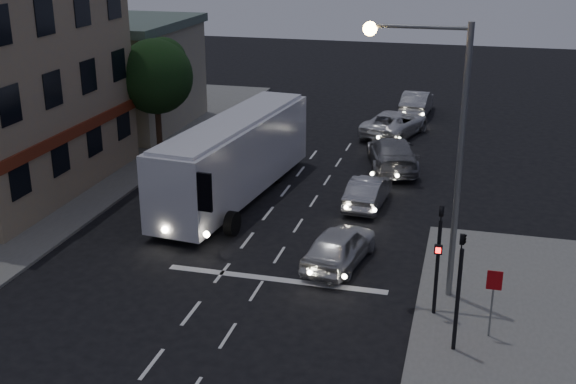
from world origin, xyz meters
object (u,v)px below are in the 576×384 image
(car_extra, at_px, (417,103))
(regulatory_sign, at_px, (493,293))
(streetlight, at_px, (441,132))
(tour_bus, at_px, (235,156))
(car_sedan_b, at_px, (392,154))
(traffic_signal_main, at_px, (439,247))
(traffic_signal_side, at_px, (460,278))
(car_suv, at_px, (339,246))
(car_sedan_c, at_px, (395,123))
(car_sedan_a, at_px, (368,191))
(street_tree, at_px, (155,73))

(car_extra, bearing_deg, regulatory_sign, 102.61)
(streetlight, bearing_deg, tour_bus, 141.61)
(car_sedan_b, bearing_deg, regulatory_sign, 93.97)
(traffic_signal_main, bearing_deg, traffic_signal_side, -70.51)
(car_suv, relative_size, car_sedan_b, 0.76)
(car_sedan_c, distance_m, traffic_signal_side, 23.71)
(car_suv, height_order, traffic_signal_side, traffic_signal_side)
(car_sedan_a, height_order, car_sedan_c, car_sedan_c)
(car_suv, relative_size, traffic_signal_main, 1.05)
(streetlight, relative_size, street_tree, 1.45)
(car_sedan_a, xyz_separation_m, street_tree, (-12.26, 4.97, 3.82))
(traffic_signal_side, bearing_deg, car_suv, 131.04)
(car_sedan_a, xyz_separation_m, car_extra, (0.60, 17.67, 0.13))
(car_suv, xyz_separation_m, car_sedan_b, (0.52, 11.84, 0.09))
(car_sedan_c, distance_m, car_extra, 5.75)
(regulatory_sign, bearing_deg, street_tree, 138.92)
(traffic_signal_side, xyz_separation_m, streetlight, (-0.96, 3.40, 3.31))
(traffic_signal_main, xyz_separation_m, traffic_signal_side, (0.70, -1.98, 0.00))
(car_sedan_b, relative_size, traffic_signal_main, 1.38)
(tour_bus, distance_m, car_extra, 19.34)
(car_extra, bearing_deg, car_sedan_c, 85.21)
(traffic_signal_side, bearing_deg, car_sedan_a, 110.67)
(streetlight, bearing_deg, regulatory_sign, -51.25)
(traffic_signal_main, distance_m, streetlight, 3.61)
(tour_bus, xyz_separation_m, street_tree, (-6.20, 5.42, 2.48))
(car_sedan_c, bearing_deg, regulatory_sign, 121.01)
(car_suv, xyz_separation_m, car_sedan_a, (0.11, 6.25, -0.06))
(tour_bus, relative_size, car_sedan_c, 2.24)
(traffic_signal_main, xyz_separation_m, streetlight, (-0.26, 1.42, 3.31))
(tour_bus, bearing_deg, traffic_signal_main, -36.15)
(car_suv, bearing_deg, tour_bus, -34.29)
(car_sedan_b, xyz_separation_m, car_sedan_c, (-0.61, 6.39, -0.05))
(tour_bus, relative_size, car_sedan_a, 3.02)
(tour_bus, height_order, car_extra, tour_bus)
(traffic_signal_side, relative_size, regulatory_sign, 1.86)
(car_extra, xyz_separation_m, traffic_signal_main, (2.95, -26.94, 1.62))
(car_sedan_a, xyz_separation_m, streetlight, (3.29, -7.85, 5.06))
(car_extra, distance_m, traffic_signal_side, 29.20)
(car_extra, distance_m, regulatory_sign, 28.35)
(car_suv, relative_size, regulatory_sign, 1.96)
(car_sedan_b, bearing_deg, streetlight, 89.13)
(traffic_signal_main, distance_m, street_tree, 21.38)
(car_sedan_c, relative_size, regulatory_sign, 2.51)
(traffic_signal_side, relative_size, street_tree, 0.66)
(car_extra, height_order, street_tree, street_tree)
(car_suv, xyz_separation_m, regulatory_sign, (5.35, -4.04, 0.86))
(traffic_signal_main, bearing_deg, streetlight, 100.20)
(tour_bus, xyz_separation_m, car_extra, (6.66, 18.12, -1.21))
(car_sedan_a, relative_size, car_sedan_c, 0.74)
(regulatory_sign, height_order, streetlight, streetlight)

